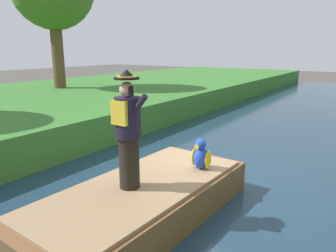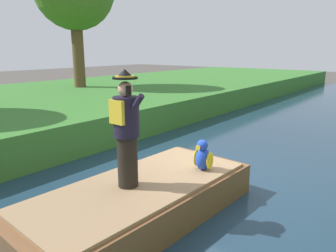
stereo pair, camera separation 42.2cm
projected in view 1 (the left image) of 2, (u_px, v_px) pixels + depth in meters
The scene contains 5 objects.
ground_plane at pixel (197, 185), 6.85m from camera, with size 80.00×80.00×0.00m, color #4C4742.
canal_water at pixel (197, 183), 6.84m from camera, with size 6.51×48.00×0.10m, color #1E384C.
boat at pixel (142, 202), 5.24m from camera, with size 1.96×4.27×0.61m.
person_pirate at pixel (128, 131), 4.85m from camera, with size 0.61×0.42×1.85m.
parrot_plush at pixel (201, 156), 5.80m from camera, with size 0.36×0.35×0.57m.
Camera 1 is at (3.06, -5.61, 2.85)m, focal length 34.09 mm.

